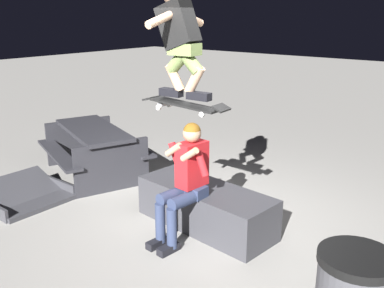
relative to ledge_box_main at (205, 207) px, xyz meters
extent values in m
plane|color=gray|center=(-0.07, -0.08, -0.25)|extent=(40.00, 40.00, 0.00)
cube|color=#38383D|center=(0.00, 0.00, 0.00)|extent=(1.76, 0.80, 0.49)
cube|color=#2D3856|center=(-0.01, 0.27, 0.31)|extent=(0.32, 0.20, 0.12)
cube|color=red|center=(-0.01, 0.27, 0.62)|extent=(0.23, 0.36, 0.50)
sphere|color=tan|center=(-0.01, 0.27, 0.97)|extent=(0.20, 0.20, 0.20)
sphere|color=brown|center=(-0.01, 0.27, 0.99)|extent=(0.19, 0.19, 0.19)
cylinder|color=red|center=(-0.21, 0.35, 0.69)|extent=(0.20, 0.10, 0.29)
cylinder|color=tan|center=(-0.12, 0.44, 0.79)|extent=(0.24, 0.09, 0.19)
cylinder|color=red|center=(0.19, 0.31, 0.69)|extent=(0.20, 0.10, 0.29)
cylinder|color=tan|center=(0.12, 0.42, 0.79)|extent=(0.24, 0.09, 0.19)
cylinder|color=#2D3856|center=(-0.08, 0.48, 0.29)|extent=(0.18, 0.41, 0.14)
cylinder|color=#2D3856|center=(-0.06, 0.68, 0.02)|extent=(0.11, 0.11, 0.45)
cube|color=black|center=(-0.06, 0.73, -0.21)|extent=(0.12, 0.27, 0.08)
cylinder|color=#2D3856|center=(0.10, 0.46, 0.29)|extent=(0.18, 0.41, 0.14)
cylinder|color=#2D3856|center=(0.11, 0.66, 0.02)|extent=(0.11, 0.11, 0.45)
cube|color=black|center=(0.12, 0.71, -0.21)|extent=(0.12, 0.27, 0.08)
cube|color=black|center=(0.04, 0.32, 1.28)|extent=(0.81, 0.25, 0.07)
cube|color=black|center=(0.49, 0.35, 1.30)|extent=(0.13, 0.21, 0.05)
cube|color=black|center=(-0.41, 0.29, 1.30)|extent=(0.13, 0.21, 0.06)
cube|color=#99999E|center=(0.32, 0.34, 1.25)|extent=(0.07, 0.16, 0.03)
cylinder|color=white|center=(0.32, 0.43, 1.23)|extent=(0.06, 0.03, 0.05)
cylinder|color=white|center=(0.33, 0.25, 1.23)|extent=(0.06, 0.03, 0.05)
cube|color=#99999E|center=(-0.24, 0.30, 1.25)|extent=(0.07, 0.16, 0.03)
cylinder|color=white|center=(-0.24, 0.39, 1.23)|extent=(0.06, 0.03, 0.05)
cylinder|color=white|center=(-0.23, 0.22, 1.23)|extent=(0.06, 0.03, 0.05)
cube|color=black|center=(0.22, 0.33, 1.39)|extent=(0.27, 0.12, 0.08)
cube|color=black|center=(-0.14, 0.31, 1.39)|extent=(0.27, 0.12, 0.08)
cylinder|color=tan|center=(0.17, 0.33, 1.55)|extent=(0.24, 0.11, 0.31)
cylinder|color=olive|center=(0.10, 0.32, 1.75)|extent=(0.34, 0.15, 0.33)
cylinder|color=tan|center=(-0.08, 0.31, 1.55)|extent=(0.24, 0.11, 0.31)
cylinder|color=olive|center=(-0.01, 0.32, 1.75)|extent=(0.34, 0.15, 0.33)
cube|color=olive|center=(0.04, 0.32, 1.85)|extent=(0.31, 0.22, 0.12)
cube|color=black|center=(0.12, 0.33, 2.09)|extent=(0.46, 0.25, 0.52)
cylinder|color=tan|center=(0.13, 0.55, 2.15)|extent=(0.11, 0.45, 0.19)
cylinder|color=tan|center=(0.16, 0.11, 2.15)|extent=(0.11, 0.45, 0.19)
cube|color=#38383D|center=(2.33, 0.96, -0.22)|extent=(0.97, 0.99, 0.06)
cube|color=#38383D|center=(2.33, 0.96, -0.15)|extent=(0.93, 0.99, 0.36)
cube|color=#38383D|center=(2.33, 0.46, -0.16)|extent=(0.87, 0.05, 0.17)
cube|color=#28282D|center=(2.40, -0.31, 0.47)|extent=(1.84, 1.25, 0.06)
cube|color=#28282D|center=(2.59, 0.21, 0.17)|extent=(1.68, 0.82, 0.04)
cube|color=#28282D|center=(2.21, -0.82, 0.17)|extent=(1.68, 0.82, 0.04)
cube|color=#28282D|center=(3.12, -0.58, 0.11)|extent=(0.44, 1.05, 0.72)
cube|color=#28282D|center=(1.68, -0.04, 0.11)|extent=(0.44, 1.05, 0.72)
cylinder|color=black|center=(-2.13, 1.21, 0.70)|extent=(0.51, 0.51, 0.06)
camera|label=1|loc=(-2.83, 3.78, 2.21)|focal=40.86mm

